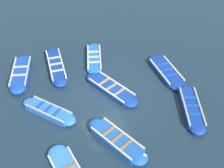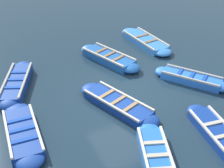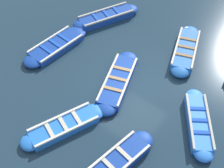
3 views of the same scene
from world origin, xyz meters
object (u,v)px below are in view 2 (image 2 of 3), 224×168
boat_alongside (157,159)px  boat_centre (118,104)px  boat_bow_out (191,79)px  boat_end_of_row (223,140)px  boat_inner_gap (145,41)px  boat_mid_row (109,58)px  buoy_orange_near (85,50)px  boat_outer_right (17,83)px  boat_far_corner (23,133)px

boat_alongside → boat_centre: (0.16, 2.98, 0.01)m
boat_bow_out → boat_end_of_row: bearing=-112.0°
boat_inner_gap → boat_mid_row: (-2.54, -0.94, 0.04)m
boat_end_of_row → boat_bow_out: (1.40, 3.47, 0.00)m
boat_mid_row → boat_bow_out: bearing=-52.7°
boat_alongside → buoy_orange_near: bearing=84.9°
boat_centre → buoy_orange_near: size_ratio=11.04×
boat_end_of_row → boat_centre: (-2.20, 3.20, -0.01)m
boat_alongside → boat_bow_out: bearing=40.8°
boat_outer_right → boat_mid_row: boat_mid_row is taller
boat_alongside → boat_end_of_row: 2.37m
boat_inner_gap → boat_mid_row: boat_mid_row is taller
buoy_orange_near → boat_centre: bearing=-96.3°
boat_alongside → boat_outer_right: boat_outer_right is taller
boat_outer_right → boat_inner_gap: bearing=10.7°
boat_end_of_row → boat_centre: size_ratio=1.05×
boat_outer_right → boat_end_of_row: (5.36, -6.24, -0.02)m
boat_alongside → boat_far_corner: 4.47m
boat_end_of_row → boat_bow_out: 3.74m
boat_outer_right → boat_mid_row: 4.39m
boat_centre → buoy_orange_near: 4.73m
boat_mid_row → buoy_orange_near: 1.47m
boat_far_corner → boat_centre: size_ratio=0.94×
boat_bow_out → boat_inner_gap: bearing=87.8°
boat_inner_gap → boat_outer_right: size_ratio=1.06×
boat_bow_out → boat_alongside: bearing=-139.2°
boat_outer_right → boat_end_of_row: size_ratio=0.92×
boat_alongside → buoy_orange_near: boat_alongside is taller
boat_centre → boat_mid_row: bearing=70.3°
boat_end_of_row → boat_alongside: bearing=174.8°
boat_outer_right → boat_mid_row: size_ratio=1.01×
boat_far_corner → boat_centre: bearing=1.4°
boat_inner_gap → boat_alongside: size_ratio=1.13×
boat_end_of_row → boat_far_corner: (-5.77, 3.11, -0.01)m
boat_alongside → boat_end_of_row: boat_end_of_row is taller
boat_inner_gap → boat_alongside: bearing=-118.1°
boat_mid_row → boat_bow_out: size_ratio=1.19×
boat_end_of_row → boat_far_corner: boat_end_of_row is taller
boat_inner_gap → boat_end_of_row: 7.70m
boat_end_of_row → boat_bow_out: size_ratio=1.30×
boat_end_of_row → boat_outer_right: bearing=130.7°
boat_outer_right → boat_bow_out: bearing=-22.3°
boat_mid_row → buoy_orange_near: bearing=118.2°
boat_bow_out → buoy_orange_near: (-3.08, 4.43, 0.01)m
boat_end_of_row → buoy_orange_near: bearing=102.0°
boat_far_corner → boat_mid_row: (4.78, 3.49, 0.04)m
boat_inner_gap → buoy_orange_near: boat_inner_gap is taller
boat_far_corner → boat_bow_out: boat_bow_out is taller
boat_alongside → boat_far_corner: size_ratio=0.95×
boat_mid_row → buoy_orange_near: size_ratio=10.57×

